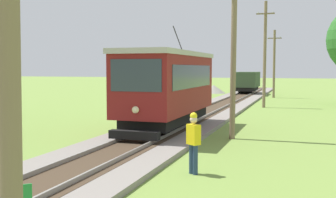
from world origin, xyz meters
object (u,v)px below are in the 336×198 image
at_px(freight_car, 247,81).
at_px(utility_pole_far, 274,63).
at_px(utility_pole_near_tram, 234,43).
at_px(red_tram, 168,86).
at_px(gravel_pile, 214,89).
at_px(utility_pole_mid, 265,53).
at_px(track_worker, 194,140).

height_order(freight_car, utility_pole_far, utility_pole_far).
bearing_deg(utility_pole_far, utility_pole_near_tram, -90.00).
distance_m(red_tram, gravel_pile, 31.70).
relative_size(utility_pole_near_tram, gravel_pile, 2.70).
bearing_deg(utility_pole_far, freight_car, 128.37).
bearing_deg(freight_car, utility_pole_mid, -77.96).
height_order(utility_pole_far, track_worker, utility_pole_far).
relative_size(utility_pole_far, gravel_pile, 2.32).
distance_m(utility_pole_near_tram, track_worker, 7.21).
xyz_separation_m(freight_car, utility_pole_mid, (3.22, -15.09, 2.65)).
bearing_deg(utility_pole_far, utility_pole_mid, -90.00).
bearing_deg(freight_car, utility_pole_near_tram, -83.92).
bearing_deg(utility_pole_mid, freight_car, 102.04).
bearing_deg(utility_pole_mid, utility_pole_far, 90.00).
distance_m(utility_pole_near_tram, utility_pole_mid, 15.14).
bearing_deg(gravel_pile, freight_car, -24.07).
height_order(utility_pole_near_tram, track_worker, utility_pole_near_tram).
xyz_separation_m(red_tram, utility_pole_near_tram, (3.22, -0.80, 1.94)).
distance_m(gravel_pile, track_worker, 39.37).
height_order(gravel_pile, track_worker, track_worker).
xyz_separation_m(utility_pole_mid, gravel_pile, (-7.55, 17.02, -3.71)).
height_order(freight_car, utility_pole_mid, utility_pole_mid).
height_order(utility_pole_near_tram, gravel_pile, utility_pole_near_tram).
relative_size(utility_pole_mid, utility_pole_far, 1.18).
bearing_deg(utility_pole_mid, red_tram, -102.64).
height_order(red_tram, track_worker, red_tram).
bearing_deg(gravel_pile, utility_pole_near_tram, -76.78).
distance_m(utility_pole_far, track_worker, 32.75).
bearing_deg(utility_pole_far, track_worker, -90.14).
height_order(red_tram, gravel_pile, red_tram).
bearing_deg(gravel_pile, red_tram, -82.12).
height_order(red_tram, freight_car, red_tram).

